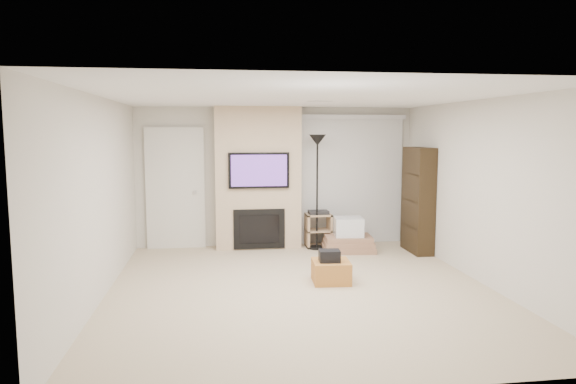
{
  "coord_description": "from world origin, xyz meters",
  "views": [
    {
      "loc": [
        -1.07,
        -6.48,
        2.07
      ],
      "look_at": [
        0.0,
        1.2,
        1.15
      ],
      "focal_mm": 32.0,
      "sensor_mm": 36.0,
      "label": 1
    }
  ],
  "objects": [
    {
      "name": "box_stack",
      "position": [
        1.18,
        2.04,
        0.22
      ],
      "size": [
        0.94,
        0.74,
        0.59
      ],
      "color": "#996F54",
      "rests_on": "floor"
    },
    {
      "name": "vertical_blinds",
      "position": [
        1.4,
        2.7,
        1.27
      ],
      "size": [
        1.98,
        0.1,
        2.37
      ],
      "color": "silver",
      "rests_on": "floor"
    },
    {
      "name": "black_bag",
      "position": [
        0.43,
        0.21,
        0.38
      ],
      "size": [
        0.29,
        0.24,
        0.16
      ],
      "primitive_type": "cube",
      "rotation": [
        0.0,
        0.0,
        -0.07
      ],
      "color": "black",
      "rests_on": "ottoman"
    },
    {
      "name": "ottoman",
      "position": [
        0.47,
        0.25,
        0.15
      ],
      "size": [
        0.53,
        0.53,
        0.3
      ],
      "primitive_type": "cube",
      "rotation": [
        0.0,
        0.0,
        -0.07
      ],
      "color": "#B47231",
      "rests_on": "floor"
    },
    {
      "name": "ceiling",
      "position": [
        0.0,
        0.0,
        2.5
      ],
      "size": [
        5.0,
        5.5,
        0.0
      ],
      "primitive_type": "cube",
      "color": "white",
      "rests_on": "wall_back"
    },
    {
      "name": "wall_right",
      "position": [
        2.5,
        0.0,
        1.25
      ],
      "size": [
        0.0,
        5.5,
        2.5
      ],
      "primitive_type": "cube",
      "rotation": [
        1.57,
        0.0,
        1.57
      ],
      "color": "beige",
      "rests_on": "ground"
    },
    {
      "name": "wall_front",
      "position": [
        0.0,
        -2.75,
        1.25
      ],
      "size": [
        5.0,
        0.0,
        2.5
      ],
      "primitive_type": "cube",
      "rotation": [
        1.57,
        0.0,
        0.0
      ],
      "color": "beige",
      "rests_on": "ground"
    },
    {
      "name": "floor",
      "position": [
        0.0,
        0.0,
        0.0
      ],
      "size": [
        5.0,
        5.5,
        0.0
      ],
      "primitive_type": "cube",
      "color": "#C2AE8D",
      "rests_on": "ground"
    },
    {
      "name": "fireplace_wall",
      "position": [
        -0.35,
        2.54,
        1.24
      ],
      "size": [
        1.5,
        0.47,
        2.5
      ],
      "color": "#CBAE8B",
      "rests_on": "floor"
    },
    {
      "name": "bookshelf",
      "position": [
        2.34,
        1.83,
        0.9
      ],
      "size": [
        0.3,
        0.8,
        1.8
      ],
      "color": "black",
      "rests_on": "floor"
    },
    {
      "name": "av_stand",
      "position": [
        0.72,
        2.43,
        0.35
      ],
      "size": [
        0.45,
        0.38,
        0.66
      ],
      "color": "tan",
      "rests_on": "floor"
    },
    {
      "name": "wall_back",
      "position": [
        0.0,
        2.75,
        1.25
      ],
      "size": [
        5.0,
        0.0,
        2.5
      ],
      "primitive_type": "cube",
      "rotation": [
        1.57,
        0.0,
        0.0
      ],
      "color": "beige",
      "rests_on": "ground"
    },
    {
      "name": "entry_door",
      "position": [
        -1.8,
        2.71,
        1.05
      ],
      "size": [
        1.02,
        0.11,
        2.14
      ],
      "color": "silver",
      "rests_on": "floor"
    },
    {
      "name": "floor_lamp",
      "position": [
        0.67,
        2.29,
        1.59
      ],
      "size": [
        0.3,
        0.3,
        2.01
      ],
      "color": "black",
      "rests_on": "floor"
    },
    {
      "name": "wall_left",
      "position": [
        -2.5,
        0.0,
        1.25
      ],
      "size": [
        0.0,
        5.5,
        2.5
      ],
      "primitive_type": "cube",
      "rotation": [
        1.57,
        0.0,
        1.57
      ],
      "color": "beige",
      "rests_on": "ground"
    },
    {
      "name": "hvac_vent",
      "position": [
        0.4,
        0.8,
        2.5
      ],
      "size": [
        0.35,
        0.18,
        0.01
      ],
      "primitive_type": "cube",
      "color": "silver",
      "rests_on": "ceiling"
    }
  ]
}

